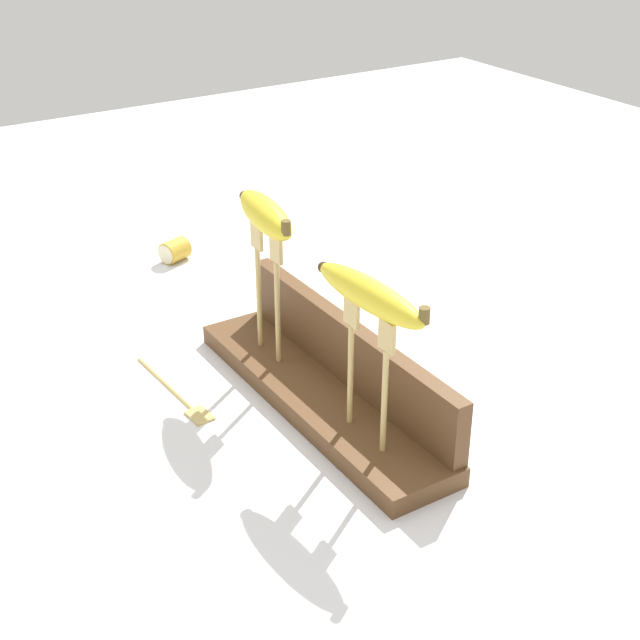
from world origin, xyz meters
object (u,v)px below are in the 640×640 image
object	(u,v)px
banana_chunk_near	(175,251)
fork_fallen_near	(180,396)
banana_raised_left	(265,214)
fork_stand_right	(368,361)
banana_raised_right	(370,294)
fork_stand_left	(267,281)

from	to	relation	value
banana_chunk_near	fork_fallen_near	bearing A→B (deg)	-23.48
banana_raised_left	banana_chunk_near	xyz separation A→B (m)	(-0.40, 0.04, -0.21)
banana_raised_left	banana_chunk_near	size ratio (longest dim) A/B	2.90
fork_fallen_near	banana_chunk_near	size ratio (longest dim) A/B	3.49
fork_stand_right	banana_raised_right	xyz separation A→B (m)	(-0.00, -0.00, 0.08)
fork_stand_left	banana_raised_left	bearing A→B (deg)	171.09
banana_raised_left	fork_fallen_near	xyz separation A→B (m)	(0.00, -0.14, -0.22)
fork_stand_left	banana_raised_right	world-z (taller)	banana_raised_right
banana_chunk_near	banana_raised_right	bearing A→B (deg)	-3.54
fork_stand_right	banana_chunk_near	size ratio (longest dim) A/B	3.05
fork_stand_right	banana_chunk_near	world-z (taller)	fork_stand_right
fork_stand_left	fork_stand_right	xyz separation A→B (m)	(0.23, -0.00, -0.01)
banana_raised_left	banana_raised_right	bearing A→B (deg)	-0.00
fork_stand_right	banana_raised_left	world-z (taller)	banana_raised_left
fork_stand_right	banana_raised_right	distance (m)	0.08
banana_raised_left	banana_chunk_near	distance (m)	0.46
banana_raised_left	fork_stand_right	bearing A→B (deg)	-0.00
banana_chunk_near	fork_stand_left	bearing A→B (deg)	-5.57
fork_stand_left	banana_chunk_near	distance (m)	0.42
banana_raised_right	fork_stand_right	bearing A→B (deg)	3.18
fork_fallen_near	banana_raised_left	bearing A→B (deg)	91.51
fork_stand_left	banana_raised_right	size ratio (longest dim) A/B	0.99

